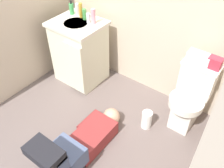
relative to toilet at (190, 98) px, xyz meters
The scene contains 14 objects.
ground_plane 1.12m from the toilet, 134.67° to the right, with size 2.81×3.02×0.04m, color #695C58.
toilet is the anchor object (origin of this frame).
vanity_cabinet 1.44m from the toilet, behind, with size 0.60×0.53×0.82m.
faucet 1.52m from the toilet, behind, with size 0.02×0.02×0.10m, color silver.
person_plumber 1.22m from the toilet, 122.32° to the right, with size 0.39×1.06×0.52m.
tissue_box 0.44m from the toilet, 116.43° to the left, with size 0.22×0.11×0.10m, color silver.
toiletry_bag 0.46m from the toilet, 40.77° to the left, with size 0.12×0.09×0.11m, color #B22D3F.
soap_dispenser 1.71m from the toilet, behind, with size 0.06×0.06×0.17m.
bottle_white 1.63m from the toilet, behind, with size 0.05×0.05×0.15m, color white.
bottle_amber 1.57m from the toilet, behind, with size 0.04×0.04×0.18m, color gold.
bottle_green 1.50m from the toilet, behind, with size 0.05×0.05×0.13m, color #4AA14C.
bottle_clear 1.41m from the toilet, behind, with size 0.05×0.05×0.11m, color silver.
bottle_pink 1.37m from the toilet, behind, with size 0.05×0.05×0.17m, color pink.
paper_towel_roll 0.51m from the toilet, 133.20° to the right, with size 0.11×0.11×0.22m, color white.
Camera 1 is at (1.17, -1.17, 2.14)m, focal length 39.10 mm.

